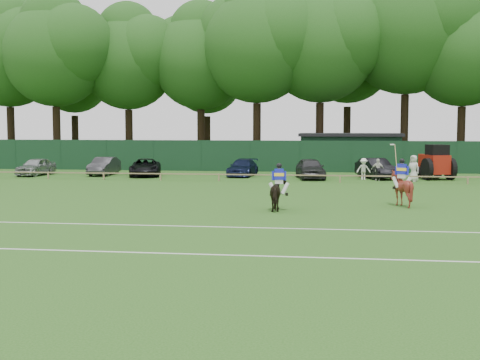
% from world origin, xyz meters
% --- Properties ---
extents(ground, '(160.00, 160.00, 0.00)m').
position_xyz_m(ground, '(0.00, 0.00, 0.00)').
color(ground, '#1E4C14').
rests_on(ground, ground).
extents(horse_dark, '(0.97, 1.83, 1.49)m').
position_xyz_m(horse_dark, '(2.10, 3.89, 0.74)').
color(horse_dark, black).
rests_on(horse_dark, ground).
extents(horse_chestnut, '(1.73, 1.84, 1.64)m').
position_xyz_m(horse_chestnut, '(7.60, 6.18, 0.82)').
color(horse_chestnut, maroon).
rests_on(horse_chestnut, ground).
extents(sedan_silver, '(1.92, 3.98, 1.31)m').
position_xyz_m(sedan_silver, '(-17.24, 20.81, 0.66)').
color(sedan_silver, '#9B9EA0').
rests_on(sedan_silver, ground).
extents(sedan_grey, '(1.52, 4.09, 1.34)m').
position_xyz_m(sedan_grey, '(-12.36, 21.86, 0.67)').
color(sedan_grey, '#313133').
rests_on(sedan_grey, ground).
extents(suv_black, '(3.07, 4.92, 1.27)m').
position_xyz_m(suv_black, '(-9.04, 21.36, 0.63)').
color(suv_black, black).
rests_on(suv_black, ground).
extents(sedan_navy, '(2.08, 4.36, 1.23)m').
position_xyz_m(sedan_navy, '(-1.97, 22.29, 0.61)').
color(sedan_navy, '#111836').
rests_on(sedan_navy, ground).
extents(hatch_grey, '(2.45, 4.49, 1.45)m').
position_xyz_m(hatch_grey, '(2.99, 20.70, 0.72)').
color(hatch_grey, '#323235').
rests_on(hatch_grey, ground).
extents(estate_black, '(2.84, 4.53, 1.41)m').
position_xyz_m(estate_black, '(7.53, 21.59, 0.71)').
color(estate_black, black).
rests_on(estate_black, ground).
extents(spectator_left, '(1.01, 0.66, 1.47)m').
position_xyz_m(spectator_left, '(6.62, 20.39, 0.73)').
color(spectator_left, white).
rests_on(spectator_left, ground).
extents(spectator_mid, '(0.92, 0.51, 1.48)m').
position_xyz_m(spectator_mid, '(7.53, 19.81, 0.74)').
color(spectator_mid, silver).
rests_on(spectator_mid, ground).
extents(spectator_right, '(1.02, 0.97, 1.75)m').
position_xyz_m(spectator_right, '(9.81, 19.36, 0.88)').
color(spectator_right, beige).
rests_on(spectator_right, ground).
extents(rider_dark, '(0.94, 0.41, 1.41)m').
position_xyz_m(rider_dark, '(2.10, 3.88, 1.44)').
color(rider_dark, silver).
rests_on(rider_dark, ground).
extents(rider_chestnut, '(0.92, 0.74, 2.05)m').
position_xyz_m(rider_chestnut, '(7.59, 6.17, 1.56)').
color(rider_chestnut, silver).
rests_on(rider_chestnut, ground).
extents(pitch_lines, '(60.00, 5.10, 0.01)m').
position_xyz_m(pitch_lines, '(0.00, -3.50, 0.01)').
color(pitch_lines, silver).
rests_on(pitch_lines, ground).
extents(pitch_rail, '(62.10, 0.10, 0.50)m').
position_xyz_m(pitch_rail, '(0.00, 18.00, 0.45)').
color(pitch_rail, '#997F5B').
rests_on(pitch_rail, ground).
extents(perimeter_fence, '(92.08, 0.08, 2.50)m').
position_xyz_m(perimeter_fence, '(0.00, 27.00, 1.25)').
color(perimeter_fence, '#14351E').
rests_on(perimeter_fence, ground).
extents(utility_shed, '(8.40, 4.40, 3.04)m').
position_xyz_m(utility_shed, '(6.00, 30.00, 1.54)').
color(utility_shed, '#14331E').
rests_on(utility_shed, ground).
extents(tree_row, '(96.00, 12.00, 21.00)m').
position_xyz_m(tree_row, '(2.00, 35.00, 0.00)').
color(tree_row, '#26561C').
rests_on(tree_row, ground).
extents(tractor, '(2.62, 3.26, 2.40)m').
position_xyz_m(tractor, '(11.51, 21.35, 1.13)').
color(tractor, maroon).
rests_on(tractor, ground).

